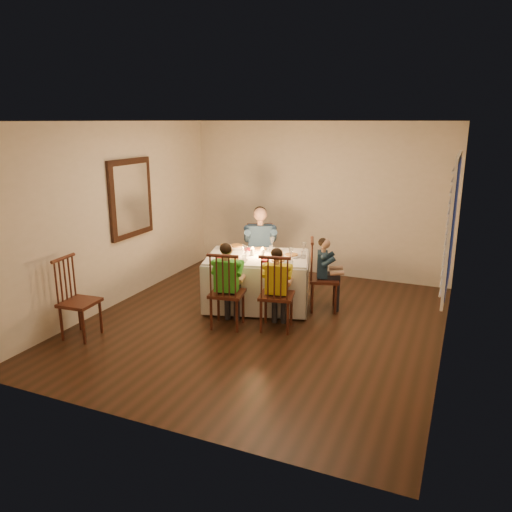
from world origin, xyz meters
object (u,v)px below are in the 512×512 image
at_px(chair_adult, 260,288).
at_px(serving_bowl, 237,248).
at_px(dining_table, 258,270).
at_px(chair_end, 323,309).
at_px(child_yellow, 276,329).
at_px(chair_extra, 83,336).
at_px(chair_near_right, 276,329).
at_px(chair_near_left, 228,326).
at_px(child_green, 228,326).
at_px(child_teal, 323,309).
at_px(adult, 260,288).

bearing_deg(chair_adult, serving_bowl, -131.54).
xyz_separation_m(dining_table, chair_end, (0.91, 0.24, -0.54)).
xyz_separation_m(chair_adult, child_yellow, (0.82, -1.41, 0.00)).
bearing_deg(chair_extra, chair_near_right, -65.47).
relative_size(chair_near_left, child_green, 0.91).
xyz_separation_m(child_green, child_teal, (0.98, 1.08, 0.00)).
xyz_separation_m(child_green, serving_bowl, (-0.35, 1.05, 0.78)).
distance_m(chair_near_left, adult, 1.59).
relative_size(child_green, child_yellow, 1.04).
height_order(chair_near_left, chair_near_right, same).
distance_m(chair_near_right, serving_bowl, 1.52).
distance_m(adult, serving_bowl, 0.96).
xyz_separation_m(dining_table, chair_extra, (-1.59, -1.85, -0.54)).
relative_size(chair_extra, child_green, 0.91).
height_order(chair_end, child_teal, child_teal).
bearing_deg(chair_near_left, chair_extra, 22.90).
relative_size(chair_near_right, child_yellow, 0.94).
bearing_deg(dining_table, chair_end, -1.43).
xyz_separation_m(chair_near_left, serving_bowl, (-0.35, 1.05, 0.78)).
bearing_deg(child_teal, chair_near_left, 120.23).
bearing_deg(chair_near_left, child_teal, -142.82).
relative_size(chair_near_left, chair_extra, 1.00).
bearing_deg(chair_near_right, chair_end, -123.25).
relative_size(dining_table, child_green, 1.49).
xyz_separation_m(adult, child_green, (0.20, -1.58, 0.00)).
bearing_deg(dining_table, chair_extra, -146.79).
height_order(chair_near_left, chair_extra, chair_near_left).
height_order(chair_adult, chair_near_right, same).
distance_m(chair_end, child_yellow, 0.98).
bearing_deg(adult, chair_near_right, -85.23).
distance_m(chair_adult, chair_near_left, 1.59).
relative_size(dining_table, child_yellow, 1.54).
height_order(dining_table, chair_near_left, dining_table).
distance_m(chair_end, serving_bowl, 1.55).
bearing_deg(dining_table, adult, 94.05).
bearing_deg(child_green, chair_end, -142.82).
distance_m(chair_near_left, child_yellow, 0.64).
distance_m(dining_table, child_teal, 1.09).
bearing_deg(serving_bowl, child_yellow, -41.93).
distance_m(chair_end, child_green, 1.46).
distance_m(chair_adult, chair_end, 1.28).
bearing_deg(adult, serving_bowl, -131.54).
xyz_separation_m(child_green, child_yellow, (0.62, 0.17, 0.00)).
distance_m(child_yellow, serving_bowl, 1.52).
bearing_deg(child_green, chair_extra, 22.90).
bearing_deg(chair_near_right, chair_near_left, 4.45).
xyz_separation_m(dining_table, chair_near_left, (-0.07, -0.84, -0.54)).
relative_size(child_teal, serving_bowl, 4.46).
xyz_separation_m(chair_adult, chair_near_left, (0.20, -1.58, 0.00)).
relative_size(chair_near_right, chair_end, 1.00).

